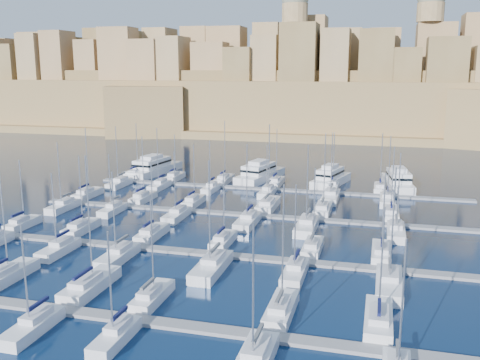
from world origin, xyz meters
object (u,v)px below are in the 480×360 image
(sailboat_2, at_px, (90,285))
(motor_yacht_d, at_px, (398,181))
(motor_yacht_a, at_px, (153,167))
(motor_yacht_c, at_px, (331,178))
(sailboat_4, at_px, (281,310))
(motor_yacht_b, at_px, (260,173))

(sailboat_2, bearing_deg, motor_yacht_d, 61.50)
(motor_yacht_d, bearing_deg, motor_yacht_a, 178.65)
(sailboat_2, xyz_separation_m, motor_yacht_c, (22.57, 68.80, 0.95))
(sailboat_4, bearing_deg, motor_yacht_b, 104.71)
(sailboat_4, xyz_separation_m, motor_yacht_d, (13.83, 70.14, 0.97))
(sailboat_4, height_order, motor_yacht_a, sailboat_4)
(motor_yacht_b, bearing_deg, sailboat_4, -75.29)
(motor_yacht_b, relative_size, motor_yacht_d, 1.11)
(sailboat_2, bearing_deg, sailboat_4, -1.64)
(motor_yacht_a, distance_m, motor_yacht_d, 60.80)
(motor_yacht_b, distance_m, motor_yacht_d, 32.45)
(sailboat_4, xyz_separation_m, motor_yacht_c, (-1.31, 69.49, 0.97))
(motor_yacht_a, bearing_deg, sailboat_2, -71.96)
(sailboat_2, relative_size, motor_yacht_c, 1.07)
(motor_yacht_a, bearing_deg, motor_yacht_d, -1.35)
(motor_yacht_b, relative_size, motor_yacht_c, 1.19)
(motor_yacht_b, bearing_deg, sailboat_2, -94.28)
(sailboat_4, bearing_deg, motor_yacht_d, 78.84)
(sailboat_2, distance_m, motor_yacht_a, 74.55)
(sailboat_4, bearing_deg, motor_yacht_c, 91.08)
(motor_yacht_a, bearing_deg, motor_yacht_c, -2.61)
(motor_yacht_a, height_order, motor_yacht_b, same)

